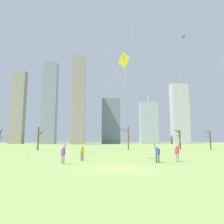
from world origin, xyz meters
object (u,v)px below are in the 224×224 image
object	(u,v)px
bare_tree_center	(210,139)
bare_tree_far_right_edge	(128,137)
bystander_watching_nearby	(82,152)
distant_kite_high_overhead_red	(131,22)
bare_tree_rightmost	(180,139)
kite_flyer_midfield_right_blue	(142,123)
distant_kite_low_near_trees_teal	(183,46)
bare_tree_leftmost	(38,138)
kite_flyer_foreground_right_yellow	(76,134)
kite_flyer_foreground_left_white	(185,136)

from	to	relation	value
bare_tree_center	bare_tree_far_right_edge	bearing A→B (deg)	177.55
bystander_watching_nearby	distant_kite_high_overhead_red	distance (m)	27.83
bare_tree_rightmost	bare_tree_far_right_edge	size ratio (longest dim) A/B	0.88
kite_flyer_midfield_right_blue	distant_kite_low_near_trees_teal	distance (m)	36.64
distant_kite_high_overhead_red	bare_tree_leftmost	size ratio (longest dim) A/B	5.69
kite_flyer_foreground_right_yellow	bare_tree_leftmost	xyz separation A→B (m)	(-10.80, 29.45, -0.03)
kite_flyer_foreground_left_white	kite_flyer_midfield_right_blue	xyz separation A→B (m)	(-4.18, 0.67, 1.40)
kite_flyer_midfield_right_blue	distant_kite_high_overhead_red	world-z (taller)	distant_kite_high_overhead_red
kite_flyer_foreground_right_yellow	distant_kite_high_overhead_red	distance (m)	28.39
bare_tree_rightmost	distant_kite_high_overhead_red	bearing A→B (deg)	-135.65
kite_flyer_foreground_left_white	bare_tree_rightmost	world-z (taller)	kite_flyer_foreground_left_white
kite_flyer_foreground_left_white	bare_tree_leftmost	world-z (taller)	kite_flyer_foreground_left_white
kite_flyer_foreground_left_white	bare_tree_far_right_edge	bearing A→B (deg)	91.30
bare_tree_far_right_edge	distant_kite_high_overhead_red	bearing A→B (deg)	-96.64
bystander_watching_nearby	bare_tree_leftmost	distance (m)	28.02
kite_flyer_foreground_left_white	bystander_watching_nearby	distance (m)	10.91
bare_tree_rightmost	bare_tree_leftmost	bearing A→B (deg)	-177.46
distant_kite_low_near_trees_teal	bystander_watching_nearby	bearing A→B (deg)	-135.48
kite_flyer_midfield_right_blue	distant_kite_high_overhead_red	distance (m)	25.69
kite_flyer_foreground_right_yellow	bare_tree_center	bearing A→B (deg)	43.53
kite_flyer_foreground_left_white	bystander_watching_nearby	xyz separation A→B (m)	(-10.18, 3.56, -1.67)
distant_kite_high_overhead_red	kite_flyer_foreground_left_white	bearing A→B (deg)	-82.49
bare_tree_far_right_edge	kite_flyer_foreground_right_yellow	bearing A→B (deg)	-108.84
distant_kite_high_overhead_red	kite_flyer_foreground_right_yellow	bearing A→B (deg)	-117.23
kite_flyer_foreground_right_yellow	distant_kite_low_near_trees_teal	size ratio (longest dim) A/B	0.35
bare_tree_center	bare_tree_rightmost	bearing A→B (deg)	156.42
distant_kite_high_overhead_red	distant_kite_low_near_trees_teal	xyz separation A→B (m)	(14.57, 9.67, 0.43)
bystander_watching_nearby	kite_flyer_foreground_right_yellow	bearing A→B (deg)	-95.76
bare_tree_center	bare_tree_far_right_edge	world-z (taller)	bare_tree_far_right_edge
kite_flyer_midfield_right_blue	bare_tree_center	size ratio (longest dim) A/B	3.85
kite_flyer_foreground_right_yellow	bare_tree_leftmost	size ratio (longest dim) A/B	1.88
kite_flyer_foreground_left_white	bare_tree_leftmost	size ratio (longest dim) A/B	1.95
bare_tree_center	bare_tree_far_right_edge	size ratio (longest dim) A/B	0.85
bare_tree_rightmost	bare_tree_center	size ratio (longest dim) A/B	1.03
kite_flyer_midfield_right_blue	bare_tree_center	xyz separation A→B (m)	(23.29, 27.26, -1.34)
distant_kite_high_overhead_red	bare_tree_center	xyz separation A→B (m)	(21.24, 11.80, -21.76)
kite_flyer_midfield_right_blue	bare_tree_far_right_edge	distance (m)	28.34
kite_flyer_foreground_left_white	bare_tree_center	bearing A→B (deg)	55.62
kite_flyer_foreground_right_yellow	bare_tree_center	xyz separation A→B (m)	(29.68, 28.20, -0.18)
kite_flyer_midfield_right_blue	bare_tree_rightmost	distance (m)	34.51
kite_flyer_foreground_left_white	bare_tree_center	xyz separation A→B (m)	(19.11, 27.93, 0.06)
kite_flyer_foreground_right_yellow	kite_flyer_midfield_right_blue	distance (m)	6.56
distant_kite_high_overhead_red	bare_tree_far_right_edge	world-z (taller)	distant_kite_high_overhead_red
kite_flyer_foreground_right_yellow	bare_tree_leftmost	bearing A→B (deg)	110.14
distant_kite_low_near_trees_teal	bare_tree_center	distance (m)	23.27
kite_flyer_foreground_left_white	distant_kite_high_overhead_red	xyz separation A→B (m)	(-2.13, 16.13, 21.82)
distant_kite_high_overhead_red	bare_tree_center	bearing A→B (deg)	29.06
kite_flyer_foreground_left_white	bare_tree_far_right_edge	xyz separation A→B (m)	(-0.65, 28.78, 0.39)
bare_tree_center	bare_tree_far_right_edge	xyz separation A→B (m)	(-19.77, 0.84, 0.34)
kite_flyer_foreground_right_yellow	kite_flyer_foreground_left_white	distance (m)	10.57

